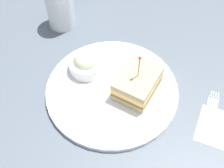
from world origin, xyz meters
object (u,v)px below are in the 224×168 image
at_px(plate, 112,91).
at_px(napkin, 218,128).
at_px(sandwich_half_center, 137,83).
at_px(fork, 211,109).
at_px(coleslaw_bowl, 86,63).
at_px(drink_glass, 60,9).

distance_m(plate, napkin, 0.23).
xyz_separation_m(sandwich_half_center, napkin, (-0.16, 0.10, -0.04)).
xyz_separation_m(napkin, fork, (0.00, -0.05, 0.00)).
bearing_deg(coleslaw_bowl, fork, 155.42).
height_order(drink_glass, napkin, drink_glass).
relative_size(sandwich_half_center, drink_glass, 1.10).
bearing_deg(plate, fork, 164.29).
xyz_separation_m(drink_glass, napkin, (-0.32, 0.33, -0.05)).
bearing_deg(drink_glass, fork, 138.16).
distance_m(coleslaw_bowl, drink_glass, 0.18).
relative_size(drink_glass, napkin, 1.24).
xyz_separation_m(coleslaw_bowl, napkin, (-0.26, 0.17, -0.03)).
relative_size(sandwich_half_center, coleslaw_bowl, 1.61).
distance_m(coleslaw_bowl, fork, 0.29).
relative_size(napkin, fork, 0.78).
distance_m(sandwich_half_center, napkin, 0.19).
xyz_separation_m(sandwich_half_center, fork, (-0.15, 0.05, -0.04)).
bearing_deg(sandwich_half_center, plate, -5.63).
relative_size(plate, sandwich_half_center, 2.32).
bearing_deg(sandwich_half_center, coleslaw_bowl, -31.81).
bearing_deg(fork, napkin, 92.40).
height_order(napkin, fork, fork).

